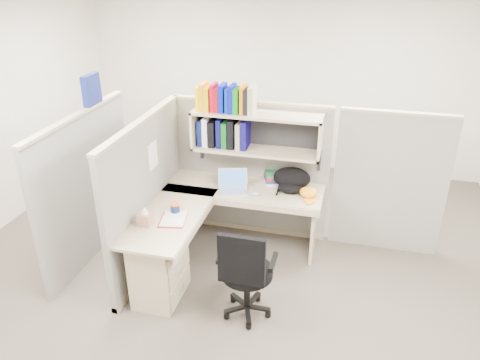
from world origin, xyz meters
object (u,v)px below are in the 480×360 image
(laptop, at_px, (233,182))
(backpack, at_px, (291,180))
(desk, at_px, (184,247))
(snack_canister, at_px, (175,207))
(task_chair, at_px, (246,287))

(laptop, bearing_deg, backpack, 0.57)
(desk, xyz_separation_m, backpack, (0.92, 0.93, 0.41))
(backpack, distance_m, snack_canister, 1.30)
(desk, relative_size, laptop, 5.47)
(backpack, bearing_deg, snack_canister, -129.16)
(laptop, distance_m, backpack, 0.64)
(desk, height_order, task_chair, task_chair)
(laptop, relative_size, backpack, 0.78)
(laptop, distance_m, task_chair, 1.26)
(desk, height_order, snack_canister, snack_canister)
(desk, bearing_deg, laptop, 67.53)
(task_chair, bearing_deg, laptop, 110.87)
(backpack, distance_m, task_chair, 1.38)
(desk, relative_size, task_chair, 1.76)
(desk, relative_size, backpack, 4.26)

